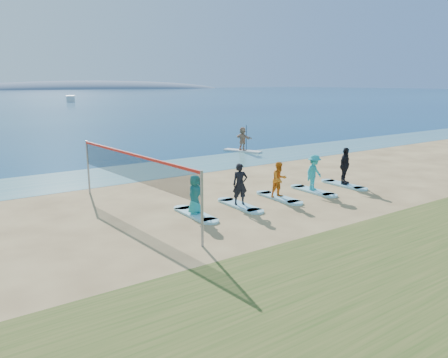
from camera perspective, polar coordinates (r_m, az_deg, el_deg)
ground at (r=18.35m, az=7.29°, el=-3.91°), size 600.00×600.00×0.00m
shallow_water at (r=26.82m, az=-7.92°, el=1.36°), size 600.00×600.00×0.00m
island_ridge at (r=330.76m, az=-16.40°, el=11.22°), size 220.00×56.00×18.00m
volleyball_net at (r=17.40m, az=-11.79°, el=1.47°), size 0.80×9.06×2.50m
paddleboard at (r=33.10m, az=2.44°, el=3.69°), size 1.85×3.03×0.12m
paddleboarder at (r=32.96m, az=2.46°, el=5.29°), size 0.65×1.65×1.74m
boat_offshore_b at (r=122.91m, az=-19.38°, el=9.50°), size 3.47×5.87×1.59m
surfboard_0 at (r=17.39m, az=-3.77°, el=-4.62°), size 0.70×2.20×0.09m
student_0 at (r=17.16m, az=-3.81°, el=-2.00°), size 0.89×0.76×1.55m
surfboard_1 at (r=18.57m, az=2.08°, el=-3.47°), size 0.70×2.20×0.09m
student_1 at (r=18.34m, az=2.10°, el=-0.69°), size 0.75×0.63×1.76m
surfboard_2 at (r=19.94m, az=7.17°, el=-2.43°), size 0.70×2.20×0.09m
student_2 at (r=19.73m, az=7.23°, el=-0.05°), size 0.81×0.65×1.61m
surfboard_3 at (r=21.44m, az=11.57°, el=-1.52°), size 0.70×2.20×0.09m
student_3 at (r=21.24m, az=11.67°, el=0.84°), size 1.22×0.86×1.71m
surfboard_4 at (r=23.06m, az=15.36°, el=-0.73°), size 0.70×2.20×0.09m
student_4 at (r=22.86m, az=15.51°, el=1.66°), size 1.18×0.79×1.87m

